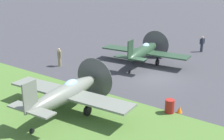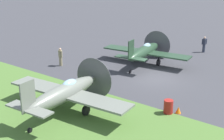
# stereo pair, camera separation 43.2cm
# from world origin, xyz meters

# --- Properties ---
(ground_plane) EXTENTS (160.00, 160.00, 0.00)m
(ground_plane) POSITION_xyz_m (0.00, 0.00, 0.00)
(ground_plane) COLOR #38383D
(grass_verge) EXTENTS (120.00, 11.00, 0.01)m
(grass_verge) POSITION_xyz_m (0.00, -10.53, 0.00)
(grass_verge) COLOR #476B2D
(grass_verge) RESTS_ON ground
(airplane_lead) EXTENTS (8.70, 6.90, 3.09)m
(airplane_lead) POSITION_xyz_m (-2.71, 2.80, 1.29)
(airplane_lead) COLOR #233D28
(airplane_lead) RESTS_ON ground
(airplane_wingman) EXTENTS (9.11, 7.21, 3.24)m
(airplane_wingman) POSITION_xyz_m (-1.49, -9.00, 1.36)
(airplane_wingman) COLOR slate
(airplane_wingman) RESTS_ON ground
(ground_crew_chief) EXTENTS (0.42, 0.53, 1.73)m
(ground_crew_chief) POSITION_xyz_m (0.18, 10.42, 0.91)
(ground_crew_chief) COLOR #2D3342
(ground_crew_chief) RESTS_ON ground
(ground_crew_mechanic) EXTENTS (0.60, 0.38, 1.73)m
(ground_crew_mechanic) POSITION_xyz_m (-8.81, -2.35, 0.91)
(ground_crew_mechanic) COLOR #847A5B
(ground_crew_mechanic) RESTS_ON ground
(fuel_drum) EXTENTS (0.60, 0.60, 0.90)m
(fuel_drum) POSITION_xyz_m (3.89, -5.19, 0.45)
(fuel_drum) COLOR maroon
(fuel_drum) RESTS_ON ground
(runway_marker_cone) EXTENTS (0.36, 0.36, 0.44)m
(runway_marker_cone) POSITION_xyz_m (4.43, -4.82, 0.22)
(runway_marker_cone) COLOR orange
(runway_marker_cone) RESTS_ON ground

